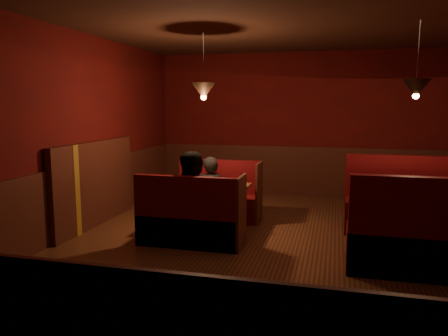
% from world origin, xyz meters
% --- Properties ---
extents(room, '(6.02, 7.02, 2.92)m').
position_xyz_m(room, '(-0.28, 0.05, 1.05)').
color(room, '#492415').
rests_on(room, ground).
extents(main_table, '(1.27, 0.77, 0.89)m').
position_xyz_m(main_table, '(-1.19, 0.53, 0.53)').
color(main_table, '#522D11').
rests_on(main_table, ground).
extents(main_bench_far, '(1.40, 0.50, 0.95)m').
position_xyz_m(main_bench_far, '(-1.18, 1.25, 0.30)').
color(main_bench_far, '#480F18').
rests_on(main_bench_far, ground).
extents(main_bench_near, '(1.40, 0.50, 0.95)m').
position_xyz_m(main_bench_near, '(-1.18, -0.20, 0.30)').
color(main_bench_near, '#480F18').
rests_on(main_bench_near, ground).
extents(second_table, '(1.42, 0.91, 0.80)m').
position_xyz_m(second_table, '(1.57, 0.29, 0.59)').
color(second_table, '#522D11').
rests_on(second_table, ground).
extents(second_bench_far, '(1.57, 0.59, 1.12)m').
position_xyz_m(second_bench_far, '(1.60, 1.14, 0.36)').
color(second_bench_far, '#480F18').
rests_on(second_bench_far, ground).
extents(second_bench_near, '(1.57, 0.59, 1.12)m').
position_xyz_m(second_bench_near, '(1.60, -0.56, 0.36)').
color(second_bench_near, '#480F18').
rests_on(second_bench_near, ground).
extents(diner_a, '(0.59, 0.47, 1.39)m').
position_xyz_m(diner_a, '(-1.28, 1.09, 0.70)').
color(diner_a, black).
rests_on(diner_a, ground).
extents(diner_b, '(0.88, 0.75, 1.59)m').
position_xyz_m(diner_b, '(-1.16, -0.06, 0.80)').
color(diner_b, black).
rests_on(diner_b, ground).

